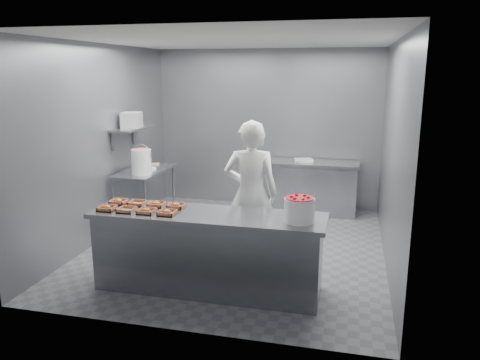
# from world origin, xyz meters

# --- Properties ---
(floor) EXTENTS (4.50, 4.50, 0.00)m
(floor) POSITION_xyz_m (0.00, 0.00, 0.00)
(floor) COLOR #4C4C51
(floor) RESTS_ON ground
(ceiling) EXTENTS (4.50, 4.50, 0.00)m
(ceiling) POSITION_xyz_m (0.00, 0.00, 2.80)
(ceiling) COLOR white
(ceiling) RESTS_ON wall_back
(wall_back) EXTENTS (4.00, 0.04, 2.80)m
(wall_back) POSITION_xyz_m (0.00, 2.25, 1.40)
(wall_back) COLOR slate
(wall_back) RESTS_ON ground
(wall_left) EXTENTS (0.04, 4.50, 2.80)m
(wall_left) POSITION_xyz_m (-2.00, 0.00, 1.40)
(wall_left) COLOR slate
(wall_left) RESTS_ON ground
(wall_right) EXTENTS (0.04, 4.50, 2.80)m
(wall_right) POSITION_xyz_m (2.00, 0.00, 1.40)
(wall_right) COLOR slate
(wall_right) RESTS_ON ground
(service_counter) EXTENTS (2.60, 0.70, 0.90)m
(service_counter) POSITION_xyz_m (0.00, -1.35, 0.45)
(service_counter) COLOR slate
(service_counter) RESTS_ON ground
(prep_table) EXTENTS (0.60, 1.20, 0.90)m
(prep_table) POSITION_xyz_m (-1.65, 0.60, 0.59)
(prep_table) COLOR slate
(prep_table) RESTS_ON ground
(back_counter) EXTENTS (1.50, 0.60, 0.90)m
(back_counter) POSITION_xyz_m (0.90, 1.90, 0.45)
(back_counter) COLOR slate
(back_counter) RESTS_ON ground
(wall_shelf) EXTENTS (0.35, 0.90, 0.03)m
(wall_shelf) POSITION_xyz_m (-1.82, 0.60, 1.55)
(wall_shelf) COLOR slate
(wall_shelf) RESTS_ON wall_left
(tray_0) EXTENTS (0.19, 0.18, 0.06)m
(tray_0) POSITION_xyz_m (-1.13, -1.49, 0.92)
(tray_0) COLOR tan
(tray_0) RESTS_ON service_counter
(tray_1) EXTENTS (0.19, 0.18, 0.04)m
(tray_1) POSITION_xyz_m (-0.89, -1.49, 0.92)
(tray_1) COLOR tan
(tray_1) RESTS_ON service_counter
(tray_2) EXTENTS (0.19, 0.18, 0.06)m
(tray_2) POSITION_xyz_m (-0.65, -1.49, 0.92)
(tray_2) COLOR tan
(tray_2) RESTS_ON service_counter
(tray_3) EXTENTS (0.19, 0.18, 0.06)m
(tray_3) POSITION_xyz_m (-0.41, -1.49, 0.92)
(tray_3) COLOR tan
(tray_3) RESTS_ON service_counter
(tray_4) EXTENTS (0.19, 0.18, 0.06)m
(tray_4) POSITION_xyz_m (-1.13, -1.21, 0.92)
(tray_4) COLOR tan
(tray_4) RESTS_ON service_counter
(tray_5) EXTENTS (0.19, 0.18, 0.04)m
(tray_5) POSITION_xyz_m (-0.89, -1.21, 0.92)
(tray_5) COLOR tan
(tray_5) RESTS_ON service_counter
(tray_6) EXTENTS (0.19, 0.18, 0.06)m
(tray_6) POSITION_xyz_m (-0.65, -1.21, 0.92)
(tray_6) COLOR tan
(tray_6) RESTS_ON service_counter
(tray_7) EXTENTS (0.19, 0.18, 0.06)m
(tray_7) POSITION_xyz_m (-0.41, -1.21, 0.92)
(tray_7) COLOR tan
(tray_7) RESTS_ON service_counter
(worker) EXTENTS (0.73, 0.53, 1.84)m
(worker) POSITION_xyz_m (0.31, -0.51, 0.92)
(worker) COLOR white
(worker) RESTS_ON ground
(strawberry_tub) EXTENTS (0.31, 0.31, 0.26)m
(strawberry_tub) POSITION_xyz_m (1.01, -1.41, 1.04)
(strawberry_tub) COLOR white
(strawberry_tub) RESTS_ON service_counter
(glaze_bucket) EXTENTS (0.31, 0.30, 0.46)m
(glaze_bucket) POSITION_xyz_m (-1.56, 0.32, 1.10)
(glaze_bucket) COLOR white
(glaze_bucket) RESTS_ON prep_table
(bucket_lid) EXTENTS (0.42, 0.42, 0.02)m
(bucket_lid) POSITION_xyz_m (-1.62, 0.61, 0.91)
(bucket_lid) COLOR white
(bucket_lid) RESTS_ON prep_table
(rag) EXTENTS (0.16, 0.15, 0.02)m
(rag) POSITION_xyz_m (-1.66, 1.04, 0.91)
(rag) COLOR #CCB28C
(rag) RESTS_ON prep_table
(appliance) EXTENTS (0.33, 0.36, 0.23)m
(appliance) POSITION_xyz_m (-1.82, 0.60, 1.68)
(appliance) COLOR gray
(appliance) RESTS_ON wall_shelf
(paper_stack) EXTENTS (0.34, 0.29, 0.05)m
(paper_stack) POSITION_xyz_m (0.71, 1.90, 0.92)
(paper_stack) COLOR silver
(paper_stack) RESTS_ON back_counter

